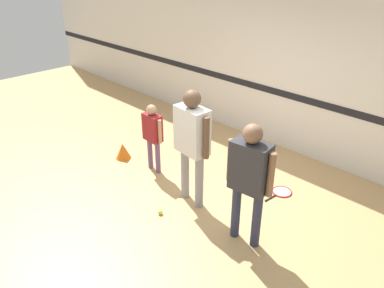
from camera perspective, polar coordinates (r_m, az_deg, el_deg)
ground_plane at (r=5.54m, az=-0.12°, el=-8.91°), size 16.00×16.00×0.00m
wall_back at (r=6.68m, az=15.51°, el=11.78°), size 16.00×0.07×3.20m
person_instructor at (r=5.03m, az=0.00°, el=1.19°), size 0.65×0.30×1.71m
person_student_left at (r=6.01m, az=-6.02°, el=2.00°), size 0.44×0.20×1.17m
person_student_right at (r=4.38m, az=8.76°, el=-4.38°), size 0.61×0.30×1.61m
racket_spare_on_floor at (r=6.24m, az=8.97°, el=-4.65°), size 0.54×0.35×0.03m
racket_second_spare at (r=5.90m, az=13.43°, el=-7.14°), size 0.34×0.55×0.03m
tennis_ball_near_instructor at (r=5.33m, az=-4.86°, el=-10.32°), size 0.07×0.07×0.07m
tennis_ball_by_spare_racket at (r=6.44m, az=8.86°, el=-3.27°), size 0.07×0.07×0.07m
training_cone at (r=6.70m, az=-10.47°, el=-1.04°), size 0.27×0.27×0.28m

